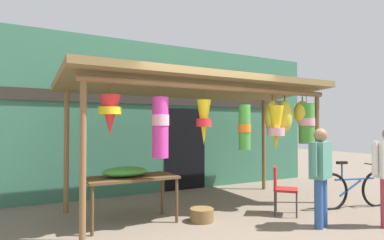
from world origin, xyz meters
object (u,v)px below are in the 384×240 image
Objects in this scene: flower_heap_on_table at (126,172)px; parked_bicycle at (355,190)px; display_table at (131,181)px; wicker_basket_by_table at (202,215)px; vendor_in_orange at (321,169)px; folding_chair at (281,186)px.

flower_heap_on_table reaches higher than parked_bicycle.
display_table reaches higher than wicker_basket_by_table.
vendor_in_orange reaches higher than wicker_basket_by_table.
parked_bicycle is (4.07, -1.08, -0.33)m from display_table.
display_table is at bearing 165.08° from parked_bicycle.
parked_bicycle is (1.55, -0.34, -0.16)m from folding_chair.
folding_chair is (2.59, -0.78, -0.33)m from flower_heap_on_table.
vendor_in_orange is (-1.55, -0.50, 0.54)m from parked_bicycle.
flower_heap_on_table is 4.32m from parked_bicycle.
display_table is 0.18m from flower_heap_on_table.
wicker_basket_by_table is at bearing -22.79° from display_table.
folding_chair is at bearing -11.54° from wicker_basket_by_table.
parked_bicycle is at bearing -15.24° from flower_heap_on_table.
vendor_in_orange is (2.59, -1.63, 0.06)m from flower_heap_on_table.
parked_bicycle reaches higher than display_table.
vendor_in_orange is at bearing -162.05° from parked_bicycle.
vendor_in_orange reaches higher than flower_heap_on_table.
flower_heap_on_table is 0.87× the size of folding_chair.
display_table is at bearing 147.72° from vendor_in_orange.
flower_heap_on_table is 0.48× the size of vendor_in_orange.
vendor_in_orange is at bearing -90.29° from folding_chair.
wicker_basket_by_table is (-1.47, 0.30, -0.40)m from folding_chair.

